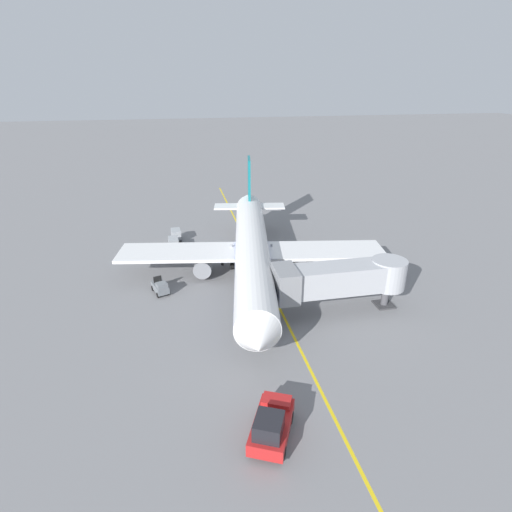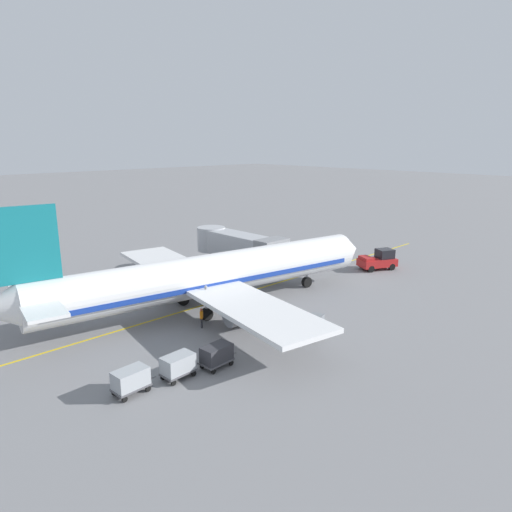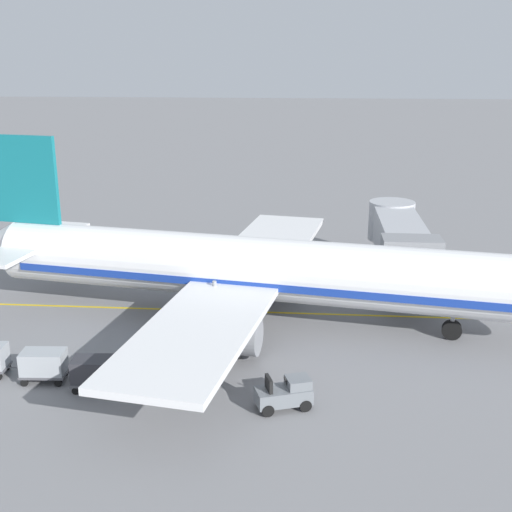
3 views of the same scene
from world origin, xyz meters
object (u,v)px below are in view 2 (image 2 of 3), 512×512
object	(u,v)px
baggage_cart_front	(217,354)
baggage_tug_lead	(314,326)
baggage_cart_third_in_train	(131,379)
ground_crew_wing_walker	(246,317)
parked_airliner	(211,275)
baggage_cart_second_in_train	(178,364)
ground_crew_loader	(202,317)
pushback_tractor	(378,260)
jet_bridge	(238,245)

from	to	relation	value
baggage_cart_front	baggage_tug_lead	bearing A→B (deg)	83.64
baggage_cart_third_in_train	ground_crew_wing_walker	world-z (taller)	ground_crew_wing_walker
parked_airliner	baggage_cart_second_in_train	size ratio (longest dim) A/B	12.68
baggage_cart_second_in_train	ground_crew_loader	distance (m)	8.37
pushback_tractor	baggage_cart_front	distance (m)	30.41
baggage_tug_lead	ground_crew_loader	distance (m)	9.18
baggage_tug_lead	baggage_cart_front	world-z (taller)	baggage_tug_lead
ground_crew_wing_walker	ground_crew_loader	xyz separation A→B (m)	(-2.51, -2.64, 0.00)
pushback_tractor	baggage_cart_front	xyz separation A→B (m)	(5.91, -29.83, -0.15)
jet_bridge	baggage_tug_lead	size ratio (longest dim) A/B	4.68
baggage_cart_front	pushback_tractor	bearing A→B (deg)	101.21
parked_airliner	baggage_cart_third_in_train	xyz separation A→B (m)	(8.21, -12.77, -2.24)
pushback_tractor	baggage_cart_third_in_train	bearing A→B (deg)	-82.14
jet_bridge	ground_crew_wing_walker	size ratio (longest dim) A/B	7.63
parked_airliner	ground_crew_wing_walker	xyz separation A→B (m)	(5.50, -0.76, -2.23)
baggage_tug_lead	baggage_cart_second_in_train	bearing A→B (deg)	-97.67
jet_bridge	baggage_tug_lead	xyz separation A→B (m)	(16.88, -7.01, -2.74)
pushback_tractor	baggage_cart_second_in_train	size ratio (longest dim) A/B	1.67
ground_crew_wing_walker	baggage_cart_second_in_train	bearing A→B (deg)	-70.60
parked_airliner	pushback_tractor	size ratio (longest dim) A/B	7.57
baggage_cart_third_in_train	pushback_tractor	bearing A→B (deg)	97.86
jet_bridge	baggage_tug_lead	distance (m)	18.48
pushback_tractor	ground_crew_wing_walker	xyz separation A→B (m)	(2.22, -23.74, -0.15)
parked_airliner	pushback_tractor	bearing A→B (deg)	81.88
baggage_tug_lead	baggage_cart_third_in_train	distance (m)	15.18
baggage_tug_lead	baggage_cart_second_in_train	distance (m)	11.98
ground_crew_loader	baggage_cart_third_in_train	bearing A→B (deg)	-60.89
ground_crew_loader	baggage_cart_second_in_train	bearing A→B (deg)	-47.83
parked_airliner	baggage_cart_third_in_train	world-z (taller)	parked_airliner
baggage_cart_front	baggage_cart_second_in_train	distance (m)	2.81
baggage_cart_third_in_train	ground_crew_loader	bearing A→B (deg)	119.11
parked_airliner	baggage_tug_lead	bearing A→B (deg)	12.57
baggage_cart_third_in_train	baggage_cart_front	bearing A→B (deg)	80.63
jet_bridge	ground_crew_loader	bearing A→B (deg)	-52.69
baggage_tug_lead	baggage_cart_second_in_train	size ratio (longest dim) A/B	0.94
baggage_cart_third_in_train	baggage_cart_second_in_train	bearing A→B (deg)	82.90
pushback_tractor	ground_crew_loader	bearing A→B (deg)	-90.62
parked_airliner	baggage_cart_front	bearing A→B (deg)	-36.69
baggage_cart_second_in_train	ground_crew_wing_walker	xyz separation A→B (m)	(-3.11, 8.84, 0.00)
pushback_tractor	ground_crew_wing_walker	distance (m)	23.84
parked_airliner	jet_bridge	distance (m)	11.44
baggage_cart_second_in_train	ground_crew_loader	bearing A→B (deg)	132.17
baggage_cart_second_in_train	baggage_cart_third_in_train	size ratio (longest dim) A/B	1.00
baggage_cart_front	baggage_cart_third_in_train	size ratio (longest dim) A/B	1.00
pushback_tractor	baggage_cart_second_in_train	xyz separation A→B (m)	(5.33, -32.58, -0.15)
ground_crew_wing_walker	parked_airliner	bearing A→B (deg)	172.18
pushback_tractor	baggage_cart_third_in_train	xyz separation A→B (m)	(4.94, -35.75, -0.15)
parked_airliner	ground_crew_loader	size ratio (longest dim) A/B	22.04
jet_bridge	baggage_cart_second_in_train	size ratio (longest dim) A/B	4.39
baggage_cart_third_in_train	jet_bridge	bearing A→B (deg)	124.01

